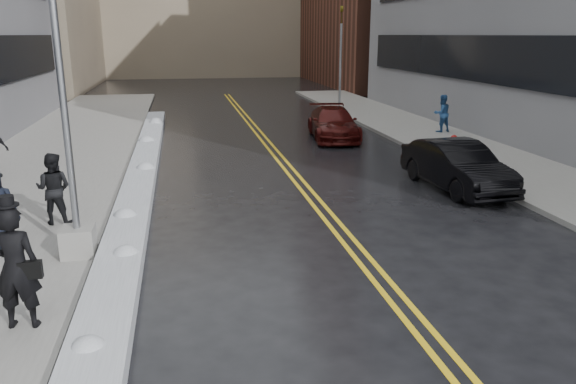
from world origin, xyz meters
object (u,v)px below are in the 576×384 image
pedestrian_fedora (16,268)px  car_black (457,166)px  fire_hydrant (454,143)px  car_maroon (333,123)px  pedestrian_b (54,189)px  lamppost (68,141)px  pedestrian_east (442,113)px  traffic_signal (341,54)px

pedestrian_fedora → car_black: pedestrian_fedora is taller
fire_hydrant → pedestrian_fedora: 16.73m
car_black → car_maroon: (-1.38, 9.00, -0.04)m
pedestrian_b → lamppost: bearing=122.1°
pedestrian_fedora → pedestrian_b: 5.15m
fire_hydrant → car_black: (-2.04, -4.23, 0.18)m
pedestrian_fedora → pedestrian_east: size_ratio=1.14×
fire_hydrant → pedestrian_fedora: pedestrian_fedora is taller
lamppost → fire_hydrant: lamppost is taller
traffic_signal → fire_hydrant: bearing=-88.0°
pedestrian_fedora → pedestrian_east: (14.46, 15.67, -0.12)m
car_black → pedestrian_east: bearing=62.5°
fire_hydrant → pedestrian_fedora: bearing=-139.3°
traffic_signal → pedestrian_fedora: (-12.18, -24.89, -2.27)m
pedestrian_b → pedestrian_east: (14.94, 10.54, -0.00)m
pedestrian_b → pedestrian_east: 18.28m
car_black → car_maroon: size_ratio=0.93×
car_maroon → pedestrian_east: bearing=6.6°
traffic_signal → pedestrian_east: (2.28, -9.22, -2.40)m
car_black → pedestrian_b: bearing=-176.7°
traffic_signal → pedestrian_fedora: traffic_signal is taller
traffic_signal → car_maroon: (-2.92, -9.23, -2.71)m
pedestrian_b → car_maroon: size_ratio=0.36×
lamppost → pedestrian_east: 19.07m
traffic_signal → pedestrian_b: size_ratio=3.48×
fire_hydrant → pedestrian_b: 14.37m
traffic_signal → pedestrian_b: bearing=-122.6°
fire_hydrant → traffic_signal: size_ratio=0.12×
fire_hydrant → car_black: car_black is taller
traffic_signal → pedestrian_fedora: 27.81m
fire_hydrant → car_maroon: car_maroon is taller
car_black → lamppost: bearing=-164.3°
pedestrian_b → car_maroon: pedestrian_b is taller
pedestrian_b → pedestrian_east: pedestrian_b is taller
traffic_signal → car_maroon: bearing=-107.5°
pedestrian_fedora → traffic_signal: bearing=-111.5°
car_black → car_maroon: bearing=94.2°
fire_hydrant → car_maroon: size_ratio=0.15×
pedestrian_b → car_maroon: 14.35m
pedestrian_fedora → car_black: size_ratio=0.44×
fire_hydrant → pedestrian_b: bearing=-156.4°
lamppost → traffic_signal: 24.98m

